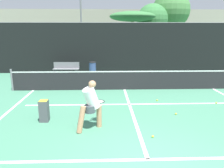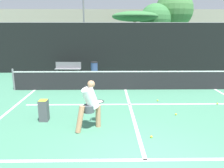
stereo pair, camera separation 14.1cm
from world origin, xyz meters
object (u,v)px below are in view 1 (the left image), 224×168
ball_hopper (44,110)px  player_practicing (91,104)px  courtside_bench (66,68)px  parked_car (163,58)px  trash_bin (93,69)px

ball_hopper → player_practicing: bearing=-21.9°
courtside_bench → parked_car: parked_car is taller
trash_bin → parked_car: 7.35m
ball_hopper → parked_car: (6.97, 11.85, 0.22)m
ball_hopper → trash_bin: 7.41m
player_practicing → trash_bin: (-0.38, 7.94, -0.35)m
ball_hopper → trash_bin: (1.18, 7.31, 0.08)m
courtside_bench → trash_bin: 1.71m
player_practicing → courtside_bench: 8.30m
courtside_bench → ball_hopper: bearing=-83.2°
parked_car → player_practicing: bearing=-113.4°
player_practicing → ball_hopper: (-1.56, 0.63, -0.43)m
ball_hopper → parked_car: parked_car is taller
ball_hopper → trash_bin: size_ratio=0.80×
trash_bin → ball_hopper: bearing=-99.2°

